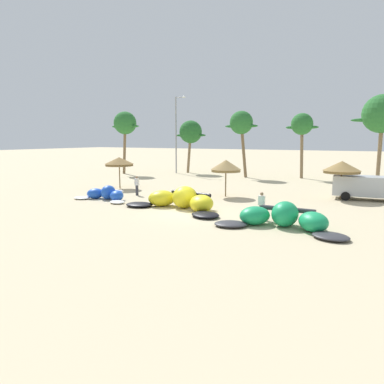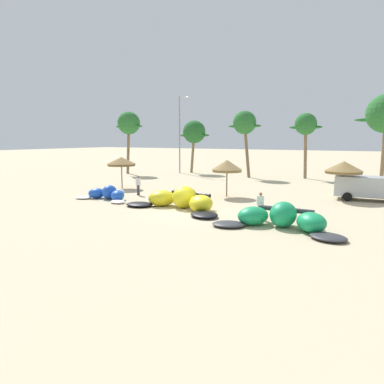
% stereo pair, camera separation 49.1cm
% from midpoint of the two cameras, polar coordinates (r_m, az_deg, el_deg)
% --- Properties ---
extents(ground_plane, '(260.00, 260.00, 0.00)m').
position_cam_midpoint_polar(ground_plane, '(22.82, 0.36, -3.33)').
color(ground_plane, beige).
extents(kite_far_left, '(5.22, 2.44, 1.10)m').
position_cam_midpoint_polar(kite_far_left, '(28.36, -13.05, -0.34)').
color(kite_far_left, white).
rests_on(kite_far_left, ground).
extents(kite_left, '(7.86, 4.14, 1.50)m').
position_cam_midpoint_polar(kite_left, '(23.96, -1.24, -1.36)').
color(kite_left, black).
rests_on(kite_left, ground).
extents(kite_left_of_center, '(7.27, 3.29, 1.37)m').
position_cam_midpoint_polar(kite_left_of_center, '(19.42, 14.86, -4.16)').
color(kite_left_of_center, '#333338').
rests_on(kite_left_of_center, ground).
extents(beach_umbrella_near_van, '(2.74, 2.74, 2.98)m').
position_cam_midpoint_polar(beach_umbrella_near_van, '(34.40, -10.90, 4.84)').
color(beach_umbrella_near_van, brown).
rests_on(beach_umbrella_near_van, ground).
extents(beach_umbrella_middle, '(2.49, 2.49, 3.01)m').
position_cam_midpoint_polar(beach_umbrella_middle, '(28.96, 6.15, 4.20)').
color(beach_umbrella_middle, brown).
rests_on(beach_umbrella_middle, ground).
extents(beach_umbrella_near_palms, '(2.84, 2.84, 3.01)m').
position_cam_midpoint_polar(beach_umbrella_near_palms, '(29.66, 23.69, 3.66)').
color(beach_umbrella_near_palms, brown).
rests_on(beach_umbrella_near_palms, ground).
extents(parked_van, '(5.27, 2.57, 1.84)m').
position_cam_midpoint_polar(parked_van, '(30.39, 27.10, 0.80)').
color(parked_van, '#B2B7BC').
rests_on(parked_van, ground).
extents(person_near_kites, '(0.36, 0.24, 1.62)m').
position_cam_midpoint_polar(person_near_kites, '(21.13, 11.60, -2.20)').
color(person_near_kites, '#383842').
rests_on(person_near_kites, ground).
extents(person_by_umbrellas, '(0.36, 0.24, 1.62)m').
position_cam_midpoint_polar(person_by_umbrellas, '(30.01, -8.20, 1.05)').
color(person_by_umbrellas, '#383842').
rests_on(person_by_umbrellas, ground).
extents(palm_leftmost, '(4.51, 3.01, 8.28)m').
position_cam_midpoint_polar(palm_leftmost, '(48.72, -9.85, 10.75)').
color(palm_leftmost, brown).
rests_on(palm_leftmost, ground).
extents(palm_left, '(4.66, 3.11, 7.19)m').
position_cam_midpoint_polar(palm_left, '(49.23, 0.65, 9.57)').
color(palm_left, '#7F6647').
rests_on(palm_left, ground).
extents(palm_left_of_gap, '(4.23, 2.82, 8.05)m').
position_cam_midpoint_polar(palm_left_of_gap, '(44.07, 8.80, 10.83)').
color(palm_left_of_gap, brown).
rests_on(palm_left_of_gap, ground).
extents(palm_center_left, '(3.83, 2.56, 7.70)m').
position_cam_midpoint_polar(palm_center_left, '(44.33, 18.15, 10.17)').
color(palm_center_left, '#7F6647').
rests_on(palm_center_left, ground).
extents(lamppost_west, '(1.61, 0.24, 10.32)m').
position_cam_midpoint_polar(lamppost_west, '(48.85, -1.61, 9.73)').
color(lamppost_west, gray).
rests_on(lamppost_west, ground).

